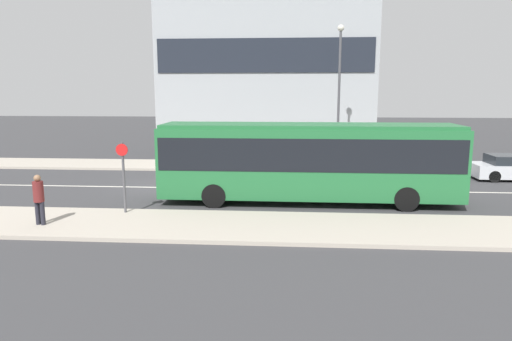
% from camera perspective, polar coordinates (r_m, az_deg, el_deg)
% --- Properties ---
extents(ground_plane, '(120.00, 120.00, 0.00)m').
position_cam_1_polar(ground_plane, '(22.25, -11.01, -2.10)').
color(ground_plane, '#3A3A3D').
extents(sidewalk_near, '(44.00, 3.50, 0.13)m').
position_cam_1_polar(sidewalk_near, '(16.47, -16.72, -6.37)').
color(sidewalk_near, '#B2A899').
rests_on(sidewalk_near, ground_plane).
extents(sidewalk_far, '(44.00, 3.50, 0.13)m').
position_cam_1_polar(sidewalk_far, '(28.21, -7.71, 0.65)').
color(sidewalk_far, '#B2A899').
rests_on(sidewalk_far, ground_plane).
extents(lane_centerline, '(41.80, 0.16, 0.01)m').
position_cam_1_polar(lane_centerline, '(22.25, -11.01, -2.09)').
color(lane_centerline, silver).
rests_on(lane_centerline, ground_plane).
extents(city_bus, '(12.07, 2.56, 3.25)m').
position_cam_1_polar(city_bus, '(18.76, 6.51, 1.60)').
color(city_bus, '#236B38').
rests_on(city_bus, ground_plane).
extents(parked_car_0, '(4.05, 1.82, 1.33)m').
position_cam_1_polar(parked_car_0, '(25.52, 19.97, 0.45)').
color(parked_car_0, silver).
rests_on(parked_car_0, ground_plane).
extents(parked_car_1, '(4.02, 1.81, 1.30)m').
position_cam_1_polar(parked_car_1, '(27.16, 29.37, 0.28)').
color(parked_car_1, silver).
rests_on(parked_car_1, ground_plane).
extents(pedestrian_near_stop, '(0.35, 0.34, 1.70)m').
position_cam_1_polar(pedestrian_near_stop, '(16.84, -25.52, -2.95)').
color(pedestrian_near_stop, '#23232D').
rests_on(pedestrian_near_stop, sidewalk_near).
extents(bus_stop_sign, '(0.44, 0.12, 2.61)m').
position_cam_1_polar(bus_stop_sign, '(17.30, -16.25, -0.15)').
color(bus_stop_sign, '#4C4C51').
rests_on(bus_stop_sign, sidewalk_near).
extents(street_lamp, '(0.36, 0.36, 8.02)m').
position_cam_1_polar(street_lamp, '(26.41, 10.36, 10.56)').
color(street_lamp, '#4C4C51').
rests_on(street_lamp, sidewalk_far).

